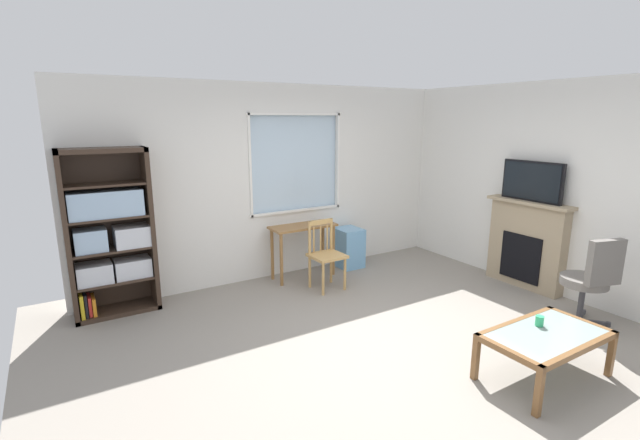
% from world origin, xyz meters
% --- Properties ---
extents(ground, '(6.35, 5.89, 0.02)m').
position_xyz_m(ground, '(0.00, 0.00, -0.01)').
color(ground, gray).
extents(wall_back_with_window, '(5.35, 0.15, 2.65)m').
position_xyz_m(wall_back_with_window, '(-0.04, 2.45, 1.30)').
color(wall_back_with_window, silver).
rests_on(wall_back_with_window, ground).
extents(wall_right, '(0.12, 5.09, 2.65)m').
position_xyz_m(wall_right, '(2.74, 0.00, 1.33)').
color(wall_right, silver).
rests_on(wall_right, ground).
extents(bookshelf, '(0.90, 0.38, 1.88)m').
position_xyz_m(bookshelf, '(-2.17, 2.21, 0.92)').
color(bookshelf, '#38281E').
rests_on(bookshelf, ground).
extents(desk_under_window, '(0.92, 0.38, 0.75)m').
position_xyz_m(desk_under_window, '(0.24, 2.10, 0.61)').
color(desk_under_window, olive).
rests_on(desk_under_window, ground).
extents(wooden_chair, '(0.43, 0.41, 0.90)m').
position_xyz_m(wooden_chair, '(0.29, 1.58, 0.46)').
color(wooden_chair, tan).
rests_on(wooden_chair, ground).
extents(plastic_drawer_unit, '(0.35, 0.40, 0.59)m').
position_xyz_m(plastic_drawer_unit, '(1.05, 2.15, 0.29)').
color(plastic_drawer_unit, '#72ADDB').
rests_on(plastic_drawer_unit, ground).
extents(fireplace, '(0.26, 1.12, 1.16)m').
position_xyz_m(fireplace, '(2.58, 0.27, 0.58)').
color(fireplace, tan).
rests_on(fireplace, ground).
extents(tv, '(0.06, 0.82, 0.51)m').
position_xyz_m(tv, '(2.56, 0.27, 1.41)').
color(tv, black).
rests_on(tv, fireplace).
extents(office_chair, '(0.58, 0.61, 1.00)m').
position_xyz_m(office_chair, '(2.10, -0.82, 0.55)').
color(office_chair, slate).
rests_on(office_chair, ground).
extents(coffee_table, '(1.09, 0.63, 0.42)m').
position_xyz_m(coffee_table, '(0.78, -1.16, 0.36)').
color(coffee_table, '#8C9E99').
rests_on(coffee_table, ground).
extents(sippy_cup, '(0.07, 0.07, 0.09)m').
position_xyz_m(sippy_cup, '(0.85, -1.04, 0.46)').
color(sippy_cup, '#33B770').
rests_on(sippy_cup, coffee_table).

